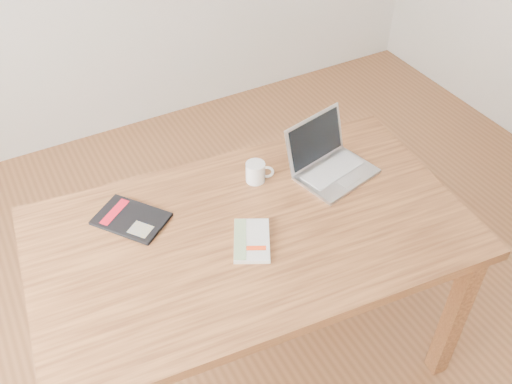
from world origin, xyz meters
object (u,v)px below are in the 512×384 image
desk (252,247)px  coffee_mug (256,172)px  white_guidebook (252,241)px  black_guidebook (131,219)px  laptop (329,161)px

desk → coffee_mug: size_ratio=15.63×
white_guidebook → black_guidebook: white_guidebook is taller
white_guidebook → laptop: bearing=51.6°
laptop → white_guidebook: bearing=-169.3°
laptop → coffee_mug: (-0.27, 0.08, -0.00)m
laptop → coffee_mug: bearing=150.3°
white_guidebook → black_guidebook: (-0.32, 0.29, -0.00)m
white_guidebook → black_guidebook: bearing=165.1°
desk → black_guidebook: black_guidebook is taller
laptop → coffee_mug: size_ratio=3.31×
white_guidebook → coffee_mug: (0.16, 0.27, 0.03)m
laptop → coffee_mug: 0.28m
black_guidebook → coffee_mug: 0.48m
white_guidebook → laptop: laptop is taller
white_guidebook → coffee_mug: size_ratio=2.25×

